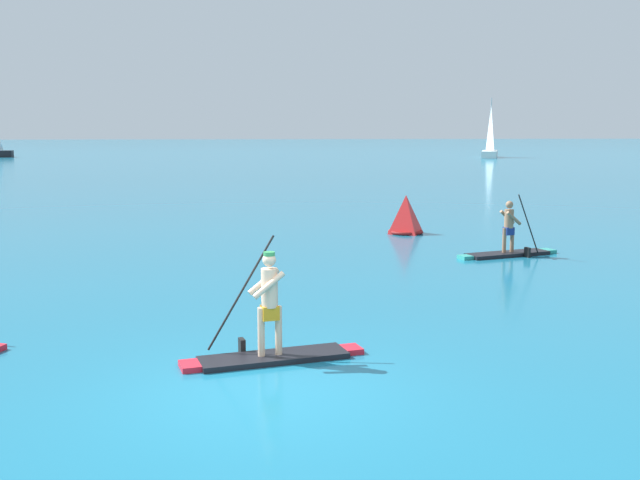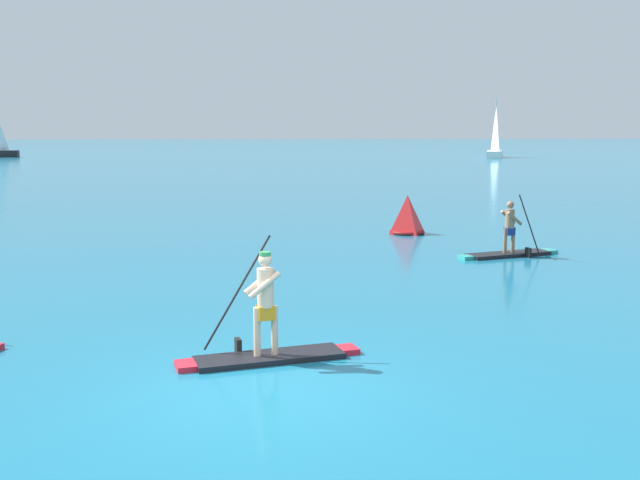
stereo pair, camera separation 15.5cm
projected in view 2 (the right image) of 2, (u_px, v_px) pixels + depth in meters
name	position (u px, v px, depth m)	size (l,w,h in m)	color
ground	(261.00, 393.00, 10.39)	(440.00, 440.00, 0.00)	#196B8C
paddleboarder_mid_center	(266.00, 335.00, 11.80)	(2.94, 1.20, 1.98)	black
paddleboarder_far_right	(510.00, 245.00, 21.38)	(3.11, 1.36, 1.83)	black
race_marker_buoy	(407.00, 216.00, 25.88)	(1.23, 1.23, 1.33)	red
sailboat_right_horizon	(495.00, 151.00, 90.71)	(3.64, 6.18, 7.08)	white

